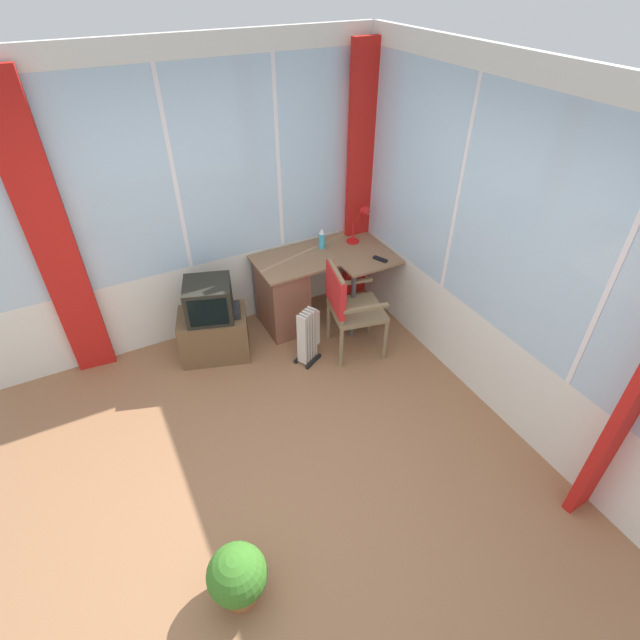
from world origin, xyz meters
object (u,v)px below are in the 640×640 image
Objects in this scene: tv_on_stand at (213,324)px; potted_plant at (237,576)px; desk at (288,292)px; wooden_armchair at (345,301)px; desk_lamp at (363,219)px; spray_bottle at (322,239)px; space_heater at (309,335)px; tv_remote at (380,259)px.

tv_on_stand reaches higher than potted_plant.
desk is 0.73m from wooden_armchair.
potted_plant is at bearing -133.82° from desk_lamp.
wooden_armchair is 1.28m from tv_on_stand.
desk is 0.84m from tv_on_stand.
space_heater is at bearing -125.80° from spray_bottle.
spray_bottle reaches higher than space_heater.
desk is 1.63× the size of tv_on_stand.
desk is 0.65m from spray_bottle.
space_heater is at bearing 173.26° from wooden_armchair.
desk_lamp is 0.69× the size of space_heater.
desk_lamp is at bearing -12.25° from spray_bottle.
tv_on_stand is (-1.67, 0.29, -0.41)m from tv_remote.
desk reaches higher than space_heater.
desk_lamp is at bearing 49.19° from wooden_armchair.
desk is at bearing 115.47° from wooden_armchair.
wooden_armchair is at bearing -101.01° from spray_bottle.
tv_remote reaches higher than potted_plant.
space_heater is at bearing 168.65° from tv_remote.
desk_lamp reaches higher than wooden_armchair.
potted_plant is (-1.86, -2.47, -0.63)m from spray_bottle.
desk is 8.95× the size of tv_remote.
space_heater is at bearing 52.49° from potted_plant.
wooden_armchair reaches higher than tv_on_stand.
tv_on_stand is at bearing 145.66° from tv_remote.
spray_bottle is at bearing 104.38° from tv_remote.
tv_remote is at bearing -24.44° from desk.
desk_lamp is at bearing 62.12° from tv_remote.
space_heater reaches higher than potted_plant.
spray_bottle reaches higher than potted_plant.
potted_plant is (-0.58, -2.27, -0.14)m from tv_on_stand.
desk_lamp reaches higher than potted_plant.
tv_remote is at bearing -9.80° from tv_on_stand.
spray_bottle is 0.80m from wooden_armchair.
tv_remote reaches higher than desk.
wooden_armchair is 1.16× the size of tv_on_stand.
desk is 3.37× the size of desk_lamp.
tv_remote is (0.84, -0.38, 0.36)m from desk.
spray_bottle is 0.23× the size of wooden_armchair.
tv_remote is 1.04m from space_heater.
wooden_armchair reaches higher than potted_plant.
spray_bottle is at bearing 8.93° from tv_on_stand.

